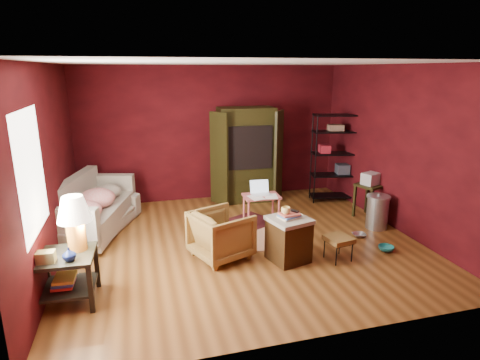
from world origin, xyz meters
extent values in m
cube|color=brown|center=(0.00, 0.00, -0.01)|extent=(5.50, 5.00, 0.02)
cube|color=white|center=(0.00, 0.00, 2.81)|extent=(5.50, 5.00, 0.02)
cube|color=#45090E|center=(0.00, 2.51, 1.40)|extent=(5.50, 0.02, 2.80)
cube|color=#45090E|center=(0.00, -2.51, 1.40)|extent=(5.50, 0.02, 2.80)
cube|color=#45090E|center=(-2.76, 0.00, 1.40)|extent=(0.02, 5.00, 2.80)
cube|color=#45090E|center=(2.76, 0.00, 1.40)|extent=(0.02, 5.00, 2.80)
cube|color=white|center=(-2.73, -1.00, 1.60)|extent=(0.02, 1.20, 1.40)
imported|color=gray|center=(-2.35, 1.00, 0.41)|extent=(1.40, 2.19, 0.83)
imported|color=black|center=(-0.45, -0.40, 0.39)|extent=(0.94, 0.97, 0.79)
imported|color=#B2B4BA|center=(1.94, -0.27, 0.11)|extent=(0.23, 0.08, 0.22)
imported|color=teal|center=(2.06, -0.86, 0.12)|extent=(0.25, 0.15, 0.24)
imported|color=#0D1745|center=(-2.40, -1.28, 0.70)|extent=(0.16, 0.16, 0.15)
imported|color=#FFDE7C|center=(0.41, -0.78, 0.80)|extent=(0.16, 0.14, 0.13)
cube|color=black|center=(-2.47, -1.10, 0.60)|extent=(0.68, 0.68, 0.04)
cube|color=black|center=(-2.47, -1.10, 0.20)|extent=(0.64, 0.64, 0.03)
cube|color=black|center=(-2.78, -1.38, 0.30)|extent=(0.06, 0.06, 0.61)
cube|color=black|center=(-2.19, -1.40, 0.30)|extent=(0.06, 0.06, 0.61)
cube|color=black|center=(-2.75, -0.79, 0.30)|extent=(0.06, 0.06, 0.61)
cube|color=black|center=(-2.17, -0.82, 0.30)|extent=(0.06, 0.06, 0.61)
cylinder|color=orange|center=(-2.34, -0.99, 0.80)|extent=(0.23, 0.23, 0.37)
cone|color=#F2E5C6|center=(-2.34, -0.99, 1.14)|extent=(0.41, 0.41, 0.30)
cube|color=#969052|center=(-2.64, -1.25, 0.68)|extent=(0.20, 0.14, 0.13)
cube|color=#DB4836|center=(-2.53, -1.09, 0.24)|extent=(0.25, 0.31, 0.03)
cube|color=#3677DB|center=(-2.52, -1.09, 0.28)|extent=(0.25, 0.31, 0.03)
cube|color=#F7ED52|center=(-2.51, -1.10, 0.32)|extent=(0.25, 0.31, 0.03)
cube|color=gray|center=(-2.31, 1.04, 0.28)|extent=(1.30, 2.07, 0.41)
cube|color=gray|center=(-2.65, 1.13, 0.56)|extent=(0.70, 1.90, 0.81)
cube|color=gray|center=(-2.57, 0.11, 0.51)|extent=(0.83, 0.40, 0.56)
cube|color=gray|center=(-2.05, 1.96, 0.51)|extent=(0.83, 0.40, 0.56)
ellipsoid|color=red|center=(-2.41, 0.49, 0.61)|extent=(0.65, 0.65, 0.28)
ellipsoid|color=red|center=(-2.26, 1.02, 0.63)|extent=(0.73, 0.73, 0.32)
ellipsoid|color=gray|center=(-2.12, 1.51, 0.59)|extent=(0.60, 0.60, 0.26)
cube|color=#3E250E|center=(0.47, -0.76, 0.30)|extent=(0.61, 0.61, 0.60)
cube|color=gray|center=(0.47, -0.76, 0.63)|extent=(0.65, 0.65, 0.06)
cube|color=beige|center=(0.47, -0.76, 0.67)|extent=(0.34, 0.29, 0.02)
cube|color=#486CA8|center=(0.47, -0.76, 0.70)|extent=(0.34, 0.30, 0.02)
cube|color=#C05648|center=(0.47, -0.76, 0.72)|extent=(0.30, 0.25, 0.02)
cube|color=black|center=(0.55, -0.71, 0.74)|extent=(0.15, 0.18, 0.02)
cube|color=black|center=(1.18, -0.94, 0.33)|extent=(0.41, 0.41, 0.07)
cube|color=black|center=(1.18, -0.94, 0.28)|extent=(0.37, 0.37, 0.02)
cylinder|color=black|center=(1.07, -1.10, 0.15)|extent=(0.02, 0.02, 0.29)
cylinder|color=black|center=(1.35, -1.05, 0.15)|extent=(0.02, 0.02, 0.29)
cylinder|color=black|center=(1.02, -0.82, 0.15)|extent=(0.02, 0.02, 0.29)
cylinder|color=black|center=(1.30, -0.77, 0.15)|extent=(0.02, 0.02, 0.29)
cylinder|color=beige|center=(0.37, 0.30, 0.01)|extent=(1.61, 1.61, 0.01)
cube|color=#51151B|center=(0.19, 0.75, 0.01)|extent=(1.34, 1.17, 0.01)
cube|color=#CA5C5C|center=(0.53, 0.70, 0.53)|extent=(0.65, 0.47, 0.03)
cylinder|color=#CA5C5C|center=(0.25, 0.53, 0.26)|extent=(0.04, 0.04, 0.53)
cylinder|color=#CA5C5C|center=(0.80, 0.51, 0.26)|extent=(0.04, 0.04, 0.53)
cylinder|color=#CA5C5C|center=(0.26, 0.89, 0.26)|extent=(0.04, 0.04, 0.53)
cylinder|color=#CA5C5C|center=(0.81, 0.87, 0.26)|extent=(0.04, 0.04, 0.53)
cube|color=silver|center=(0.53, 0.73, 0.55)|extent=(0.35, 0.25, 0.02)
cube|color=silver|center=(0.54, 0.85, 0.67)|extent=(0.34, 0.09, 0.23)
cube|color=white|center=(0.40, 0.60, 0.55)|extent=(0.27, 0.35, 0.00)
cube|color=white|center=(0.67, 0.60, 0.55)|extent=(0.28, 0.36, 0.00)
cube|color=black|center=(0.65, 2.14, 0.98)|extent=(1.16, 0.66, 1.97)
cube|color=black|center=(0.65, 2.04, 1.19)|extent=(0.95, 0.49, 0.88)
cube|color=black|center=(0.02, 1.87, 0.98)|extent=(0.30, 0.42, 1.86)
cube|color=black|center=(1.26, 1.84, 0.98)|extent=(0.32, 0.40, 1.86)
cube|color=#323437|center=(0.65, 2.09, 1.09)|extent=(0.66, 0.54, 0.54)
cube|color=black|center=(0.64, 1.83, 1.09)|extent=(0.52, 0.03, 0.41)
cube|color=black|center=(0.65, 2.09, 0.47)|extent=(0.95, 0.55, 0.05)
cylinder|color=black|center=(1.96, 1.53, 0.92)|extent=(0.03, 0.03, 1.83)
cylinder|color=black|center=(2.80, 1.36, 0.92)|extent=(0.03, 0.03, 1.83)
cylinder|color=black|center=(2.03, 1.89, 0.92)|extent=(0.03, 0.03, 1.83)
cylinder|color=black|center=(2.87, 1.72, 0.92)|extent=(0.03, 0.03, 1.83)
cube|color=black|center=(2.41, 1.63, 0.10)|extent=(0.96, 0.56, 0.03)
cube|color=black|center=(2.41, 1.63, 0.56)|extent=(0.96, 0.56, 0.03)
cube|color=black|center=(2.41, 1.63, 1.02)|extent=(0.96, 0.56, 0.03)
cube|color=black|center=(2.41, 1.63, 1.48)|extent=(0.96, 0.56, 0.03)
cube|color=black|center=(2.41, 1.63, 1.81)|extent=(0.96, 0.56, 0.03)
cube|color=maroon|center=(2.21, 1.67, 1.12)|extent=(0.25, 0.29, 0.16)
cube|color=#2E303A|center=(2.61, 1.59, 0.68)|extent=(0.30, 0.30, 0.20)
cube|color=brown|center=(2.41, 1.63, 1.56)|extent=(0.34, 0.26, 0.12)
cube|color=black|center=(2.59, 0.51, 0.63)|extent=(0.56, 0.56, 0.04)
cube|color=black|center=(2.49, 0.27, 0.31)|extent=(0.06, 0.06, 0.63)
cube|color=black|center=(2.83, 0.40, 0.31)|extent=(0.06, 0.06, 0.63)
cube|color=black|center=(2.36, 0.62, 0.31)|extent=(0.06, 0.06, 0.63)
cube|color=black|center=(2.70, 0.75, 0.31)|extent=(0.06, 0.06, 0.63)
cube|color=silver|center=(2.59, 0.51, 0.76)|extent=(0.37, 0.33, 0.22)
cylinder|color=#A6ABAE|center=(2.44, 0.00, 0.28)|extent=(0.47, 0.47, 0.56)
cylinder|color=#A6ABAE|center=(2.44, 0.00, 0.57)|extent=(0.51, 0.51, 0.04)
sphere|color=#A6ABAE|center=(2.44, 0.00, 0.61)|extent=(0.07, 0.07, 0.06)
camera|label=1|loc=(-1.61, -5.77, 2.71)|focal=30.00mm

